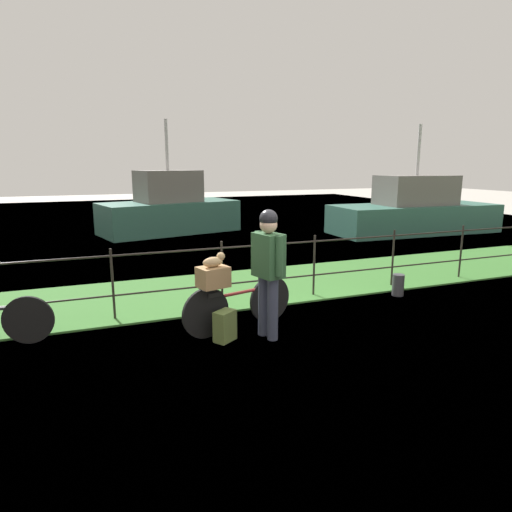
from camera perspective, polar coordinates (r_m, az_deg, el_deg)
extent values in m
plane|color=#B2ADA3|center=(5.69, 9.70, -11.42)|extent=(60.00, 60.00, 0.00)
cube|color=#38702D|center=(8.13, -0.73, -3.97)|extent=(27.00, 2.40, 0.03)
plane|color=slate|center=(14.55, -10.23, 2.87)|extent=(30.00, 30.00, 0.00)
cylinder|color=#28231E|center=(6.64, -18.09, -3.59)|extent=(0.04, 0.04, 1.06)
cylinder|color=#28231E|center=(6.91, -4.44, -2.43)|extent=(0.04, 0.04, 1.06)
cylinder|color=#28231E|center=(7.54, 7.54, -1.29)|extent=(0.04, 0.04, 1.06)
cylinder|color=#28231E|center=(8.43, 17.33, -0.32)|extent=(0.04, 0.04, 1.06)
cylinder|color=#28231E|center=(9.53, 25.05, 0.46)|extent=(0.04, 0.04, 1.06)
cylinder|color=#28231E|center=(7.22, 1.80, -3.08)|extent=(18.00, 0.03, 0.03)
cylinder|color=#28231E|center=(7.09, 1.83, 1.49)|extent=(18.00, 0.03, 0.03)
cylinder|color=black|center=(6.33, 1.81, -5.61)|extent=(0.66, 0.21, 0.67)
cylinder|color=black|center=(5.78, -6.53, -7.38)|extent=(0.66, 0.21, 0.67)
cylinder|color=#9E2D2D|center=(5.98, -2.18, -4.80)|extent=(0.80, 0.24, 0.04)
cube|color=black|center=(5.77, -5.54, -4.96)|extent=(0.22, 0.14, 0.06)
cube|color=slate|center=(5.74, -5.56, -4.08)|extent=(0.39, 0.24, 0.02)
cube|color=#A87F51|center=(5.70, -5.59, -2.72)|extent=(0.44, 0.37, 0.27)
ellipsoid|color=tan|center=(5.66, -5.63, -0.78)|extent=(0.31, 0.20, 0.13)
sphere|color=tan|center=(5.70, -4.60, -0.06)|extent=(0.11, 0.11, 0.11)
cylinder|color=#383D51|center=(5.82, 0.97, -6.40)|extent=(0.14, 0.14, 0.82)
cylinder|color=#383D51|center=(5.67, 2.18, -6.91)|extent=(0.14, 0.14, 0.82)
cube|color=#2D5633|center=(5.57, 1.61, 0.10)|extent=(0.35, 0.45, 0.56)
cylinder|color=#2D5633|center=(5.73, 0.29, 0.74)|extent=(0.10, 0.10, 0.50)
cylinder|color=#2D5633|center=(5.39, 3.02, 0.00)|extent=(0.10, 0.10, 0.50)
sphere|color=tan|center=(5.50, 1.63, 4.08)|extent=(0.22, 0.22, 0.22)
sphere|color=black|center=(5.49, 1.64, 4.87)|extent=(0.23, 0.23, 0.23)
cube|color=olive|center=(5.71, -4.06, -9.04)|extent=(0.33, 0.31, 0.40)
cylinder|color=#38383D|center=(7.98, 17.96, -3.59)|extent=(0.20, 0.20, 0.37)
cylinder|color=black|center=(6.28, -27.45, -7.37)|extent=(0.62, 0.15, 0.62)
cube|color=#336656|center=(14.85, -11.16, 4.98)|extent=(4.70, 2.91, 1.01)
cube|color=slate|center=(14.76, -11.32, 8.88)|extent=(2.19, 1.76, 1.01)
cylinder|color=#B2B2B2|center=(14.76, -11.53, 13.94)|extent=(0.10, 0.10, 1.60)
cube|color=#336656|center=(15.48, 19.79, 4.60)|extent=(5.63, 2.17, 0.92)
cube|color=slate|center=(15.40, 20.03, 8.04)|extent=(2.50, 1.47, 0.95)
cylinder|color=#B2B2B2|center=(15.38, 20.38, 12.78)|extent=(0.10, 0.10, 1.60)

